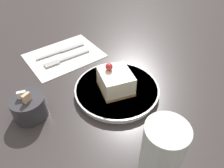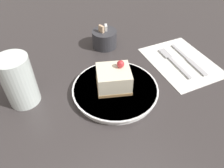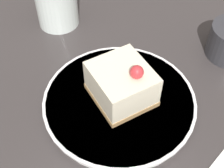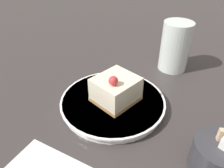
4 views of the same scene
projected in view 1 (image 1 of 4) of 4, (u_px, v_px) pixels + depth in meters
name	position (u px, v px, depth m)	size (l,w,h in m)	color
ground_plane	(123.00, 82.00, 0.63)	(4.00, 4.00, 0.00)	#383333
plate	(117.00, 89.00, 0.59)	(0.23, 0.23, 0.02)	white
cake_slice	(116.00, 81.00, 0.57)	(0.11, 0.10, 0.07)	#AD8451
napkin	(64.00, 55.00, 0.73)	(0.19, 0.24, 0.00)	white
fork	(64.00, 59.00, 0.71)	(0.03, 0.16, 0.00)	#B2B2B7
knife	(65.00, 50.00, 0.75)	(0.03, 0.17, 0.00)	#B2B2B7
sugar_bowl	(29.00, 107.00, 0.52)	(0.08, 0.08, 0.08)	#333338
drinking_glass	(162.00, 151.00, 0.39)	(0.08, 0.08, 0.13)	silver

